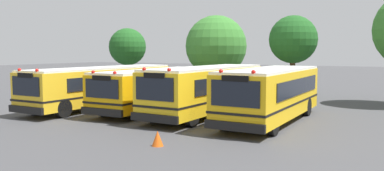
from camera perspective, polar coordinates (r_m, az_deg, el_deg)
ground_plane at (r=22.62m, az=-1.95°, el=-3.94°), size 160.00×160.00×0.00m
school_bus_0 at (r=25.56m, az=-12.78°, el=0.12°), size 2.58×11.70×2.65m
school_bus_1 at (r=23.58m, az=-5.32°, el=-0.29°), size 2.82×9.86×2.56m
school_bus_2 at (r=21.73m, az=2.23°, el=-0.41°), size 2.71×10.17×2.79m
school_bus_3 at (r=19.85m, az=11.46°, el=-1.02°), size 2.64×9.32×2.80m
tree_0 at (r=36.13m, az=-9.53°, el=5.56°), size 3.36×3.36×5.61m
tree_1 at (r=32.68m, az=3.47°, el=5.75°), size 5.08×5.08×6.50m
tree_2 at (r=28.71m, az=14.39°, el=6.38°), size 3.39×3.39×6.05m
traffic_cone at (r=14.71m, az=-5.04°, el=-7.69°), size 0.44×0.44×0.57m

